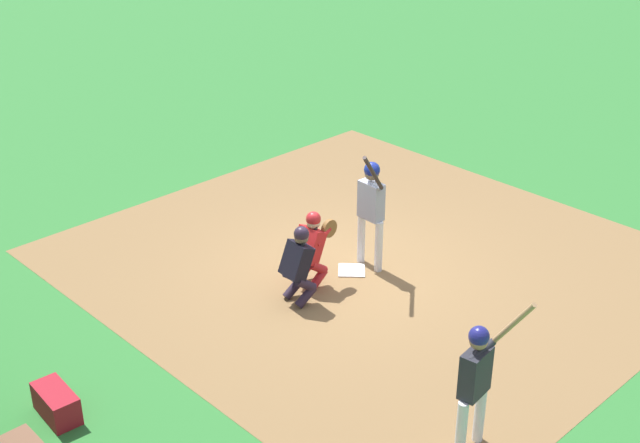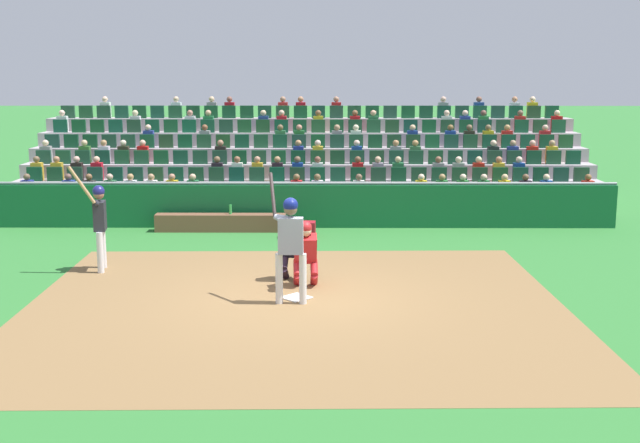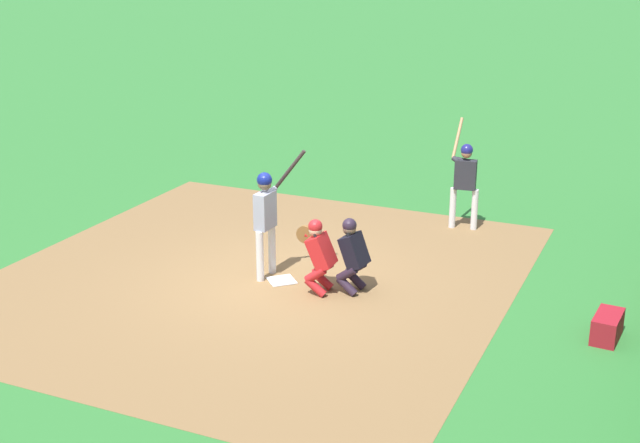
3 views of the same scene
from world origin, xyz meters
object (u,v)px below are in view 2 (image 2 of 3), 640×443
at_px(home_plate_marker, 296,297).
at_px(home_plate_umpire, 293,245).
at_px(batter_at_plate, 290,237).
at_px(on_deck_batter, 99,218).
at_px(water_bottle_on_bench, 230,209).
at_px(dugout_bench, 221,223).
at_px(equipment_duffel_bag, 300,230).
at_px(catcher_crouching, 305,250).

height_order(home_plate_marker, home_plate_umpire, home_plate_umpire).
distance_m(batter_at_plate, on_deck_batter, 4.61).
relative_size(home_plate_marker, water_bottle_on_bench, 1.79).
relative_size(home_plate_umpire, on_deck_batter, 0.60).
height_order(dugout_bench, on_deck_batter, on_deck_batter).
height_order(home_plate_marker, equipment_duffel_bag, equipment_duffel_bag).
bearing_deg(catcher_crouching, home_plate_umpire, -63.33).
bearing_deg(catcher_crouching, equipment_duffel_bag, -87.16).
bearing_deg(batter_at_plate, water_bottle_on_bench, -74.52).
height_order(catcher_crouching, dugout_bench, catcher_crouching).
bearing_deg(on_deck_batter, batter_at_plate, 149.27).
xyz_separation_m(home_plate_umpire, equipment_duffel_bag, (-0.02, -4.10, -0.51)).
bearing_deg(equipment_duffel_bag, batter_at_plate, 93.21).
bearing_deg(batter_at_plate, home_plate_marker, -105.33).
relative_size(catcher_crouching, water_bottle_on_bench, 5.26).
bearing_deg(home_plate_umpire, dugout_bench, -67.37).
relative_size(dugout_bench, on_deck_batter, 1.52).
distance_m(batter_at_plate, home_plate_umpire, 1.67).
bearing_deg(on_deck_batter, dugout_bench, -115.00).
height_order(equipment_duffel_bag, on_deck_batter, on_deck_batter).
distance_m(batter_at_plate, catcher_crouching, 1.21).
bearing_deg(home_plate_umpire, catcher_crouching, 116.67).
height_order(catcher_crouching, home_plate_umpire, home_plate_umpire).
bearing_deg(water_bottle_on_bench, home_plate_umpire, 110.00).
relative_size(home_plate_umpire, water_bottle_on_bench, 5.29).
bearing_deg(equipment_duffel_bag, water_bottle_on_bench, -20.18).
relative_size(batter_at_plate, catcher_crouching, 1.75).
height_order(home_plate_umpire, on_deck_batter, on_deck_batter).
xyz_separation_m(batter_at_plate, catcher_crouching, (-0.23, -1.10, -0.47)).
xyz_separation_m(dugout_bench, equipment_duffel_bag, (-2.05, 0.77, -0.02)).
bearing_deg(equipment_duffel_bag, on_deck_batter, 43.38).
bearing_deg(catcher_crouching, on_deck_batter, -16.70).
height_order(catcher_crouching, equipment_duffel_bag, catcher_crouching).
bearing_deg(home_plate_umpire, water_bottle_on_bench, -70.00).
distance_m(home_plate_marker, equipment_duffel_bag, 5.37).
distance_m(home_plate_marker, batter_at_plate, 1.22).
xyz_separation_m(home_plate_umpire, dugout_bench, (2.03, -4.87, -0.49)).
bearing_deg(batter_at_plate, equipment_duffel_bag, -90.05).
xyz_separation_m(dugout_bench, water_bottle_on_bench, (-0.25, -0.01, 0.34)).
bearing_deg(dugout_bench, water_bottle_on_bench, -176.72).
relative_size(home_plate_marker, dugout_bench, 0.13).
bearing_deg(batter_at_plate, dugout_bench, -72.43).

